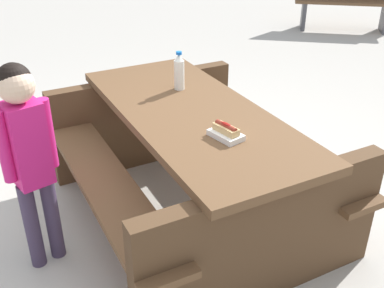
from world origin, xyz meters
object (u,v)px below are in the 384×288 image
object	(u,v)px
picnic_table	(192,155)
hotdog_tray	(226,132)
soda_bottle	(179,72)
child_in_coat	(27,145)

from	to	relation	value
picnic_table	hotdog_tray	bearing A→B (deg)	11.18
soda_bottle	child_in_coat	world-z (taller)	child_in_coat
child_in_coat	picnic_table	bearing A→B (deg)	101.25
child_in_coat	hotdog_tray	bearing A→B (deg)	78.72
picnic_table	child_in_coat	world-z (taller)	child_in_coat
picnic_table	soda_bottle	world-z (taller)	soda_bottle
soda_bottle	hotdog_tray	world-z (taller)	soda_bottle
child_in_coat	soda_bottle	bearing A→B (deg)	119.50
hotdog_tray	picnic_table	bearing A→B (deg)	-168.82
soda_bottle	child_in_coat	xyz separation A→B (m)	(0.52, -0.92, -0.11)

